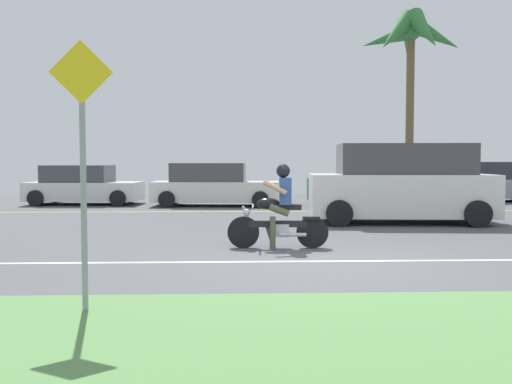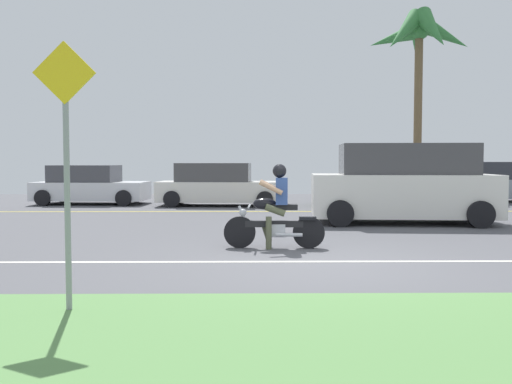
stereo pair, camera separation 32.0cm
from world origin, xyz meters
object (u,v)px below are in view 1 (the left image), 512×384
Objects in this scene: parked_car_1 at (214,186)px; parked_car_2 at (372,183)px; suv_nearby at (401,185)px; parked_car_0 at (83,186)px; palm_tree_0 at (410,43)px; street_sign at (83,151)px; motorcyclist at (279,213)px; parked_car_3 at (482,183)px.

parked_car_1 is 1.05× the size of parked_car_2.
parked_car_1 is at bearing 131.66° from suv_nearby.
suv_nearby reaches higher than parked_car_0.
palm_tree_0 reaches higher than street_sign.
palm_tree_0 is at bearing 71.89° from suv_nearby.
parked_car_0 is at bearing 120.79° from motorcyclist.
parked_car_1 is 1.00× the size of parked_car_3.
parked_car_2 is at bearing -119.42° from palm_tree_0.
street_sign is (-0.78, -14.01, 0.97)m from parked_car_1.
parked_car_1 is at bearing 179.62° from parked_car_2.
parked_car_2 is at bearing 65.61° from street_sign.
suv_nearby is 11.57m from parked_car_0.
parked_car_1 reaches higher than parked_car_0.
motorcyclist is at bearing -127.46° from parked_car_3.
parked_car_3 is (15.04, 1.05, 0.05)m from parked_car_0.
parked_car_3 is at bearing 52.54° from motorcyclist.
motorcyclist reaches higher than parked_car_0.
parked_car_0 is 0.50× the size of palm_tree_0.
parked_car_0 is 0.95× the size of parked_car_2.
palm_tree_0 is at bearing 30.74° from parked_car_1.
parked_car_1 is 14.06m from street_sign.
parked_car_1 is (4.71, -0.82, 0.03)m from parked_car_0.
suv_nearby reaches higher than parked_car_2.
palm_tree_0 reaches higher than parked_car_2.
motorcyclist is 0.40× the size of parked_car_3.
parked_car_2 is (5.55, -0.04, 0.07)m from parked_car_1.
parked_car_1 is 1.63× the size of street_sign.
motorcyclist is 0.22× the size of palm_tree_0.
parked_car_1 is 0.55× the size of palm_tree_0.
parked_car_3 reaches higher than parked_car_1.
motorcyclist reaches higher than parked_car_1.
parked_car_2 reaches higher than parked_car_0.
parked_car_3 is (5.38, 7.42, -0.25)m from suv_nearby.
suv_nearby is at bearing -108.11° from palm_tree_0.
palm_tree_0 reaches higher than parked_car_0.
parked_car_2 is 1.56× the size of street_sign.
parked_car_2 is 15.36m from street_sign.
palm_tree_0 reaches higher than parked_car_3.
suv_nearby is 7.44m from parked_car_1.
parked_car_3 is (10.32, 1.87, 0.02)m from parked_car_1.
suv_nearby is 5.55m from parked_car_2.
palm_tree_0 is at bearing 17.64° from parked_car_0.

